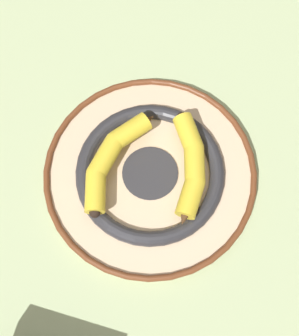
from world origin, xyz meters
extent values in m
plane|color=#B2C693|center=(0.00, 0.00, 0.00)|extent=(2.80, 2.80, 0.00)
cylinder|color=beige|center=(-0.03, 0.00, 0.01)|extent=(0.32, 0.32, 0.02)
torus|color=#2D2D33|center=(-0.03, 0.00, 0.02)|extent=(0.23, 0.23, 0.02)
cylinder|color=#2D2D33|center=(-0.03, 0.00, 0.02)|extent=(0.09, 0.09, 0.00)
torus|color=brown|center=(-0.03, 0.00, 0.02)|extent=(0.33, 0.33, 0.01)
cylinder|color=yellow|center=(-0.05, 0.07, 0.05)|extent=(0.06, 0.06, 0.03)
cylinder|color=yellow|center=(-0.09, 0.03, 0.05)|extent=(0.05, 0.06, 0.03)
cylinder|color=yellow|center=(-0.11, -0.01, 0.05)|extent=(0.04, 0.06, 0.03)
sphere|color=yellow|center=(-0.08, 0.06, 0.05)|extent=(0.03, 0.03, 0.03)
sphere|color=yellow|center=(-0.10, 0.01, 0.05)|extent=(0.03, 0.03, 0.03)
cone|color=#472D19|center=(-0.03, 0.09, 0.05)|extent=(0.04, 0.04, 0.02)
sphere|color=black|center=(-0.12, -0.04, 0.05)|extent=(0.02, 0.02, 0.02)
cylinder|color=yellow|center=(-0.04, -0.06, 0.05)|extent=(0.06, 0.03, 0.03)
cylinder|color=yellow|center=(0.01, -0.05, 0.05)|extent=(0.07, 0.06, 0.03)
cylinder|color=yellow|center=(0.05, -0.01, 0.05)|extent=(0.06, 0.07, 0.03)
sphere|color=yellow|center=(-0.01, -0.06, 0.05)|extent=(0.03, 0.03, 0.03)
sphere|color=yellow|center=(0.04, -0.03, 0.05)|extent=(0.03, 0.03, 0.03)
cone|color=#472D19|center=(-0.07, -0.07, 0.05)|extent=(0.03, 0.02, 0.02)
sphere|color=black|center=(0.07, 0.02, 0.05)|extent=(0.02, 0.02, 0.02)
camera|label=1|loc=(0.09, 0.20, 0.70)|focal=50.00mm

